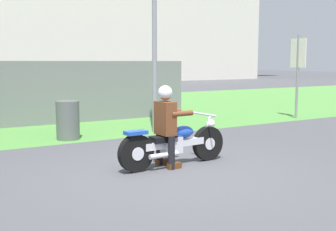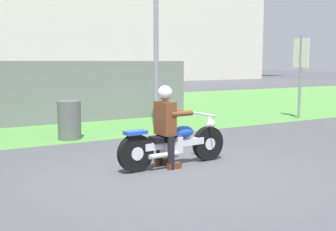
{
  "view_description": "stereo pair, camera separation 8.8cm",
  "coord_description": "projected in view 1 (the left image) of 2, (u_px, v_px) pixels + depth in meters",
  "views": [
    {
      "loc": [
        -3.51,
        -5.61,
        1.78
      ],
      "look_at": [
        0.26,
        0.67,
        0.85
      ],
      "focal_mm": 45.41,
      "sensor_mm": 36.0,
      "label": 1
    },
    {
      "loc": [
        -3.43,
        -5.66,
        1.78
      ],
      "look_at": [
        0.26,
        0.67,
        0.85
      ],
      "focal_mm": 45.41,
      "sensor_mm": 36.0,
      "label": 2
    }
  ],
  "objects": [
    {
      "name": "trash_can",
      "position": [
        68.0,
        120.0,
        9.73
      ],
      "size": [
        0.53,
        0.53,
        0.89
      ],
      "primitive_type": "cylinder",
      "color": "#595E5B",
      "rests_on": "ground"
    },
    {
      "name": "ground",
      "position": [
        176.0,
        174.0,
        6.79
      ],
      "size": [
        120.0,
        120.0,
        0.0
      ],
      "primitive_type": "plane",
      "color": "#4C4C51"
    },
    {
      "name": "sign_banner",
      "position": [
        298.0,
        63.0,
        13.26
      ],
      "size": [
        0.08,
        0.6,
        2.6
      ],
      "color": "gray",
      "rests_on": "ground"
    },
    {
      "name": "fence_segment",
      "position": [
        80.0,
        92.0,
        12.43
      ],
      "size": [
        7.0,
        0.06,
        1.8
      ],
      "primitive_type": "cube",
      "color": "slate",
      "rests_on": "ground"
    },
    {
      "name": "rider_lead",
      "position": [
        166.0,
        120.0,
        7.13
      ],
      "size": [
        0.56,
        0.48,
        1.39
      ],
      "rotation": [
        0.0,
        0.0,
        0.06
      ],
      "color": "black",
      "rests_on": "ground"
    },
    {
      "name": "motorcycle_lead",
      "position": [
        174.0,
        144.0,
        7.27
      ],
      "size": [
        2.12,
        0.66,
        0.87
      ],
      "rotation": [
        0.0,
        0.0,
        0.06
      ],
      "color": "black",
      "rests_on": "ground"
    },
    {
      "name": "grass_verge",
      "position": [
        33.0,
        113.0,
        14.71
      ],
      "size": [
        60.0,
        12.0,
        0.01
      ],
      "primitive_type": "cube",
      "color": "#549342",
      "rests_on": "ground"
    }
  ]
}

